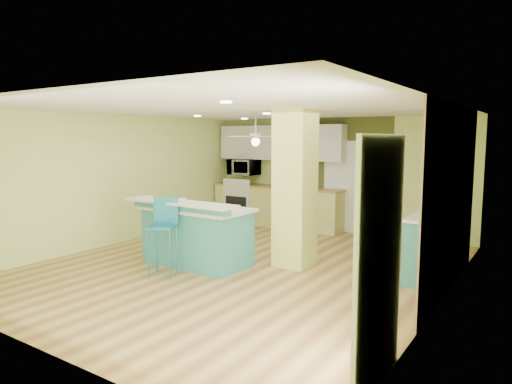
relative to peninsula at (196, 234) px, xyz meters
The scene contains 23 objects.
floor 0.93m from the peninsula, 25.73° to the left, with size 6.00×7.00×0.01m, color olive.
ceiling 2.15m from the peninsula, 25.73° to the left, with size 6.00×7.00×0.01m, color white.
wall_back 3.98m from the peninsula, 79.61° to the left, with size 6.00×0.01×2.50m, color #D3E379.
wall_front 3.33m from the peninsula, 77.45° to the right, with size 6.00×0.01×2.50m, color #D3E379.
wall_left 2.44m from the peninsula, behind, with size 0.01×7.00×2.50m, color #D3E379.
wall_right 3.80m from the peninsula, ahead, with size 0.01×7.00×2.50m, color #D3E379.
wood_panel 3.88m from the peninsula, 14.28° to the left, with size 0.02×3.40×2.50m, color #8D6E50.
olive_accent 4.00m from the peninsula, 76.70° to the left, with size 2.20×0.02×2.50m, color #464C1E.
interior_door 3.94m from the peninsula, 76.60° to the left, with size 0.82×0.05×2.00m, color white.
french_door 4.20m from the peninsula, 28.08° to the right, with size 0.04×1.08×2.10m, color white.
column 1.76m from the peninsula, 31.79° to the left, with size 0.55×0.55×2.50m, color #D1DB65.
kitchen_run 3.59m from the peninsula, 99.54° to the left, with size 3.25×0.63×0.94m.
stove 3.85m from the peninsula, 113.64° to the left, with size 0.76×0.66×1.08m.
upper_cabinets 3.98m from the peninsula, 99.24° to the left, with size 3.20×0.34×0.80m, color silver.
microwave 3.95m from the peninsula, 113.58° to the left, with size 0.70×0.48×0.39m, color silver.
ceiling_fan 2.85m from the peninsula, 99.58° to the left, with size 1.41×1.41×0.61m.
pendant_lamp 3.79m from the peninsula, 17.99° to the left, with size 0.14×0.14×0.69m.
wall_decor 3.98m from the peninsula, 17.25° to the left, with size 0.03×0.90×0.70m, color brown.
peninsula is the anchor object (origin of this frame).
bar_stool 0.72m from the peninsula, 95.24° to the right, with size 0.51×0.51×1.17m.
side_counter 3.69m from the peninsula, 22.66° to the left, with size 0.63×1.48×0.95m.
fruit_bowl 3.54m from the peninsula, 93.62° to the left, with size 0.28×0.28×0.07m, color #3A2217.
canister 0.56m from the peninsula, 149.00° to the right, with size 0.16×0.16×0.14m, color yellow.
Camera 1 is at (4.13, -5.88, 2.07)m, focal length 32.00 mm.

